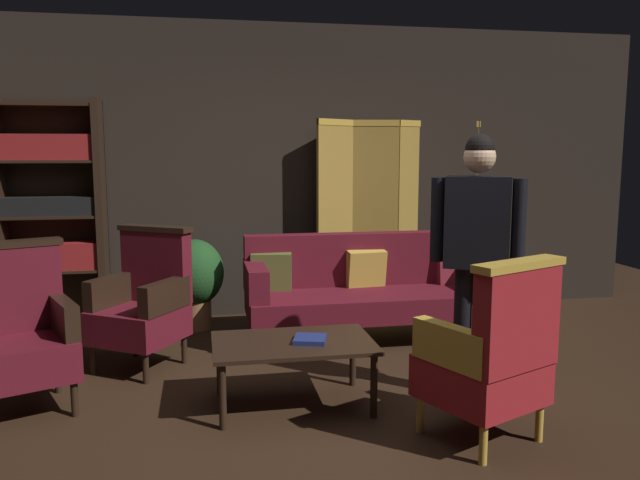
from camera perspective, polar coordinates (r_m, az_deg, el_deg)
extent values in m
plane|color=black|center=(4.12, 2.12, -14.76)|extent=(10.00, 10.00, 0.00)
cube|color=black|center=(6.22, -2.83, 6.20)|extent=(7.20, 0.10, 2.80)
cube|color=olive|center=(6.14, 1.37, 1.98)|extent=(0.41, 0.27, 1.90)
cube|color=#B78E33|center=(6.12, 1.40, 10.58)|extent=(0.41, 0.27, 0.06)
cube|color=olive|center=(6.32, 4.97, 2.12)|extent=(0.46, 0.11, 1.90)
cube|color=#B78E33|center=(6.30, 5.08, 10.48)|extent=(0.46, 0.12, 0.06)
cube|color=olive|center=(6.50, 8.57, 2.22)|extent=(0.43, 0.21, 1.90)
cube|color=#B78E33|center=(6.48, 8.74, 10.34)|extent=(0.44, 0.22, 0.06)
cube|color=olive|center=(6.71, 11.95, 2.31)|extent=(0.46, 0.11, 1.90)
cube|color=#B78E33|center=(6.68, 12.19, 10.18)|extent=(0.46, 0.12, 0.06)
cube|color=olive|center=(6.93, 15.14, 2.39)|extent=(0.43, 0.21, 1.90)
cube|color=#B78E33|center=(6.91, 15.42, 10.00)|extent=(0.44, 0.22, 0.06)
cube|color=black|center=(6.16, -26.85, 1.83)|extent=(0.06, 0.32, 2.05)
cube|color=black|center=(5.98, -19.10, 2.09)|extent=(0.06, 0.32, 2.05)
cube|color=black|center=(6.20, -22.74, 2.11)|extent=(0.90, 0.02, 2.05)
cube|color=black|center=(6.22, -22.55, -6.91)|extent=(0.86, 0.30, 0.02)
cube|color=black|center=(6.12, -22.79, -2.53)|extent=(0.86, 0.30, 0.02)
cube|color=maroon|center=(6.08, -22.89, -1.34)|extent=(0.78, 0.22, 0.24)
cube|color=black|center=(6.06, -23.03, 1.96)|extent=(0.86, 0.30, 0.02)
cube|color=black|center=(6.03, -23.12, 2.83)|extent=(0.78, 0.22, 0.16)
cube|color=black|center=(6.03, -23.28, 6.53)|extent=(0.86, 0.30, 0.02)
cube|color=maroon|center=(6.01, -23.39, 7.70)|extent=(0.78, 0.22, 0.22)
cube|color=black|center=(6.04, -23.54, 11.10)|extent=(0.86, 0.30, 0.02)
cylinder|color=black|center=(5.00, -5.10, -9.29)|extent=(0.07, 0.07, 0.22)
cylinder|color=black|center=(5.51, 15.17, -7.92)|extent=(0.07, 0.07, 0.22)
cylinder|color=black|center=(5.58, -5.71, -7.48)|extent=(0.07, 0.07, 0.22)
cylinder|color=black|center=(6.03, 12.69, -6.44)|extent=(0.07, 0.07, 0.22)
cube|color=#4C0F19|center=(5.40, 4.69, -5.68)|extent=(2.10, 0.76, 0.20)
cube|color=#4C0F19|center=(5.63, 3.89, -1.69)|extent=(2.10, 0.18, 0.46)
cube|color=#4C0F19|center=(5.18, -5.82, -3.67)|extent=(0.16, 0.68, 0.26)
cube|color=#4C0F19|center=(5.68, 14.30, -2.84)|extent=(0.16, 0.68, 0.26)
cube|color=#4C5123|center=(5.39, -4.41, -2.99)|extent=(0.36, 0.18, 0.35)
cube|color=#B79338|center=(5.53, 4.17, -2.69)|extent=(0.35, 0.19, 0.35)
cube|color=maroon|center=(5.80, 12.13, -2.36)|extent=(0.34, 0.16, 0.35)
cylinder|color=black|center=(3.78, -8.79, -13.79)|extent=(0.04, 0.04, 0.39)
cylinder|color=black|center=(3.91, 4.88, -12.99)|extent=(0.04, 0.04, 0.39)
cylinder|color=black|center=(4.29, -9.04, -11.13)|extent=(0.04, 0.04, 0.39)
cylinder|color=black|center=(4.40, 2.97, -10.53)|extent=(0.04, 0.04, 0.39)
cube|color=black|center=(4.00, -2.44, -9.27)|extent=(1.00, 0.64, 0.03)
cylinder|color=#B78E33|center=(4.09, 13.82, -13.51)|extent=(0.04, 0.04, 0.22)
cylinder|color=#B78E33|center=(3.78, 9.04, -15.21)|extent=(0.04, 0.04, 0.22)
cylinder|color=#B78E33|center=(3.83, 19.17, -15.26)|extent=(0.04, 0.04, 0.22)
cylinder|color=#B78E33|center=(3.50, 14.51, -17.39)|extent=(0.04, 0.04, 0.22)
cube|color=maroon|center=(3.71, 14.26, -12.02)|extent=(0.74, 0.74, 0.24)
cube|color=maroon|center=(3.46, 17.38, -6.86)|extent=(0.56, 0.34, 0.54)
cube|color=#B78E33|center=(3.39, 17.59, -2.12)|extent=(0.60, 0.36, 0.04)
cube|color=#B78E33|center=(3.82, 16.77, -7.92)|extent=(0.29, 0.49, 0.22)
cube|color=#B78E33|center=(3.47, 11.75, -9.36)|extent=(0.29, 0.49, 0.22)
cylinder|color=black|center=(4.90, -19.77, -10.14)|extent=(0.04, 0.04, 0.22)
cylinder|color=black|center=(4.61, -15.45, -11.08)|extent=(0.04, 0.04, 0.22)
cylinder|color=black|center=(5.23, -16.36, -8.83)|extent=(0.04, 0.04, 0.22)
cylinder|color=black|center=(4.96, -12.15, -9.59)|extent=(0.04, 0.04, 0.22)
cube|color=#4C0F19|center=(4.85, -16.04, -7.30)|extent=(0.77, 0.77, 0.24)
cube|color=#4C0F19|center=(4.95, -14.56, -2.33)|extent=(0.53, 0.41, 0.54)
cube|color=black|center=(4.90, -14.68, 1.01)|extent=(0.57, 0.44, 0.04)
cube|color=black|center=(4.95, -18.32, -4.36)|extent=(0.35, 0.47, 0.22)
cube|color=black|center=(4.66, -13.82, -4.95)|extent=(0.35, 0.47, 0.22)
cylinder|color=black|center=(4.21, -21.26, -13.20)|extent=(0.04, 0.04, 0.22)
cylinder|color=black|center=(4.64, -22.57, -11.30)|extent=(0.04, 0.04, 0.22)
cube|color=#4C0F19|center=(4.31, -25.14, -9.68)|extent=(0.74, 0.74, 0.24)
cube|color=#4C0F19|center=(4.44, -25.91, -4.04)|extent=(0.56, 0.33, 0.54)
cube|color=black|center=(4.39, -26.14, -0.33)|extent=(0.60, 0.36, 0.04)
cube|color=black|center=(4.29, -22.14, -6.41)|extent=(0.28, 0.49, 0.22)
cylinder|color=black|center=(4.25, 14.64, -8.15)|extent=(0.12, 0.12, 0.86)
cylinder|color=black|center=(4.26, 12.74, -8.07)|extent=(0.12, 0.12, 0.86)
cube|color=maroon|center=(4.15, 13.90, -1.87)|extent=(0.36, 0.29, 0.09)
cube|color=black|center=(4.12, 14.02, 1.57)|extent=(0.45, 0.37, 0.58)
cube|color=white|center=(4.22, 14.09, 2.11)|extent=(0.13, 0.07, 0.41)
cube|color=maroon|center=(4.21, 14.20, 5.25)|extent=(0.09, 0.06, 0.04)
cylinder|color=black|center=(4.11, 17.50, 1.57)|extent=(0.09, 0.09, 0.54)
cylinder|color=black|center=(4.13, 10.55, 1.83)|extent=(0.09, 0.09, 0.54)
sphere|color=tan|center=(4.09, 14.21, 7.28)|extent=(0.20, 0.20, 0.20)
sphere|color=black|center=(4.09, 14.23, 7.98)|extent=(0.18, 0.18, 0.18)
cylinder|color=brown|center=(5.87, -11.14, -6.49)|extent=(0.28, 0.28, 0.28)
ellipsoid|color=#193D19|center=(5.79, -11.24, -2.90)|extent=(0.52, 0.52, 0.60)
cube|color=navy|center=(3.98, -0.89, -8.94)|extent=(0.24, 0.24, 0.03)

